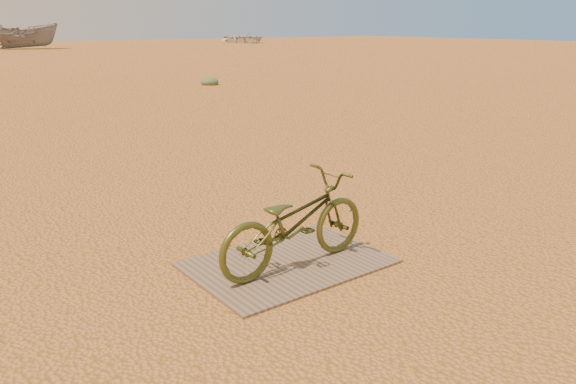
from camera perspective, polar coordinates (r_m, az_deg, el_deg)
ground at (r=5.00m, az=0.17°, el=-5.92°), size 120.00×120.00×0.00m
plywood_board at (r=4.73m, az=0.00°, el=-7.19°), size 1.59×1.12×0.02m
bicycle at (r=4.50m, az=0.67°, el=-3.07°), size 1.47×0.56×0.76m
boat_mid_right at (r=48.33m, az=-25.19°, el=14.14°), size 5.23×3.71×1.90m
boat_far_right at (r=57.78m, az=-4.43°, el=15.36°), size 4.37×5.40×0.99m
kale_b at (r=18.71m, az=-7.96°, el=10.74°), size 0.57×0.57×0.32m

